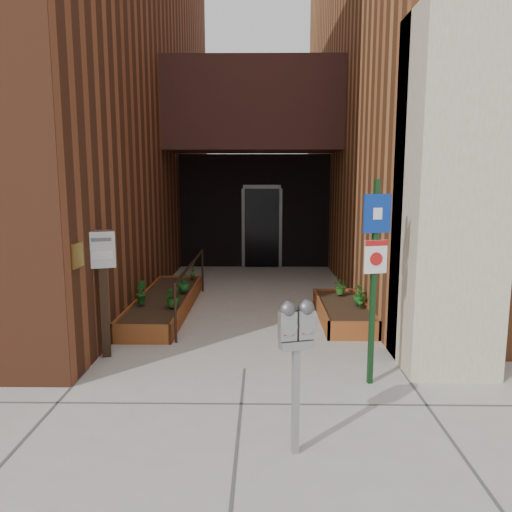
{
  "coord_description": "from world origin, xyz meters",
  "views": [
    {
      "loc": [
        0.24,
        -6.06,
        2.44
      ],
      "look_at": [
        0.12,
        1.8,
        1.17
      ],
      "focal_mm": 35.0,
      "sensor_mm": 36.0,
      "label": 1
    }
  ],
  "objects": [
    {
      "name": "ground",
      "position": [
        0.0,
        0.0,
        0.0
      ],
      "size": [
        80.0,
        80.0,
        0.0
      ],
      "primitive_type": "plane",
      "color": "#9E9991",
      "rests_on": "ground"
    },
    {
      "name": "architecture",
      "position": [
        -0.18,
        6.89,
        4.98
      ],
      "size": [
        20.0,
        14.6,
        10.0
      ],
      "color": "brown",
      "rests_on": "ground"
    },
    {
      "name": "planter_left",
      "position": [
        -1.55,
        2.7,
        0.13
      ],
      "size": [
        0.9,
        3.6,
        0.3
      ],
      "color": "maroon",
      "rests_on": "ground"
    },
    {
      "name": "planter_right",
      "position": [
        1.6,
        2.2,
        0.13
      ],
      "size": [
        0.8,
        2.2,
        0.3
      ],
      "color": "maroon",
      "rests_on": "ground"
    },
    {
      "name": "handrail",
      "position": [
        -1.05,
        2.65,
        0.75
      ],
      "size": [
        0.04,
        3.34,
        0.9
      ],
      "color": "black",
      "rests_on": "ground"
    },
    {
      "name": "parking_meter",
      "position": [
        0.52,
        -1.94,
        1.08
      ],
      "size": [
        0.32,
        0.19,
        1.4
      ],
      "color": "gray",
      "rests_on": "ground"
    },
    {
      "name": "sign_post",
      "position": [
        1.51,
        -0.43,
        1.48
      ],
      "size": [
        0.32,
        0.12,
        2.4
      ],
      "color": "#133517",
      "rests_on": "ground"
    },
    {
      "name": "payment_dropbox",
      "position": [
        -1.9,
        0.43,
        1.24
      ],
      "size": [
        0.4,
        0.34,
        1.72
      ],
      "color": "black",
      "rests_on": "ground"
    },
    {
      "name": "shrub_left_a",
      "position": [
        -1.25,
        1.95,
        0.49
      ],
      "size": [
        0.45,
        0.45,
        0.37
      ],
      "primitive_type": "imported",
      "rotation": [
        0.0,
        0.0,
        0.47
      ],
      "color": "#1D5A19",
      "rests_on": "planter_left"
    },
    {
      "name": "shrub_left_b",
      "position": [
        -1.83,
        2.11,
        0.49
      ],
      "size": [
        0.28,
        0.28,
        0.39
      ],
      "primitive_type": "imported",
      "rotation": [
        0.0,
        0.0,
        1.97
      ],
      "color": "#1B5E1C",
      "rests_on": "planter_left"
    },
    {
      "name": "shrub_left_c",
      "position": [
        -1.25,
        3.0,
        0.49
      ],
      "size": [
        0.3,
        0.3,
        0.39
      ],
      "primitive_type": "imported",
      "rotation": [
        0.0,
        0.0,
        4.1
      ],
      "color": "#19591E",
      "rests_on": "planter_left"
    },
    {
      "name": "shrub_left_d",
      "position": [
        -1.25,
        4.2,
        0.48
      ],
      "size": [
        0.24,
        0.24,
        0.37
      ],
      "primitive_type": "imported",
      "rotation": [
        0.0,
        0.0,
        5.0
      ],
      "color": "#2D611B",
      "rests_on": "planter_left"
    },
    {
      "name": "shrub_right_a",
      "position": [
        1.85,
        2.14,
        0.47
      ],
      "size": [
        0.23,
        0.23,
        0.34
      ],
      "primitive_type": "imported",
      "rotation": [
        0.0,
        0.0,
        1.37
      ],
      "color": "#175117",
      "rests_on": "planter_right"
    },
    {
      "name": "shrub_right_b",
      "position": [
        1.85,
        1.95,
        0.45
      ],
      "size": [
        0.22,
        0.22,
        0.3
      ],
      "primitive_type": "imported",
      "rotation": [
        0.0,
        0.0,
        2.5
      ],
      "color": "#22611B",
      "rests_on": "planter_right"
    },
    {
      "name": "shrub_right_c",
      "position": [
        1.65,
        2.83,
        0.47
      ],
      "size": [
        0.41,
        0.41,
        0.33
      ],
      "primitive_type": "imported",
      "rotation": [
        0.0,
        0.0,
        4.21
      ],
      "color": "#28611B",
      "rests_on": "planter_right"
    }
  ]
}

